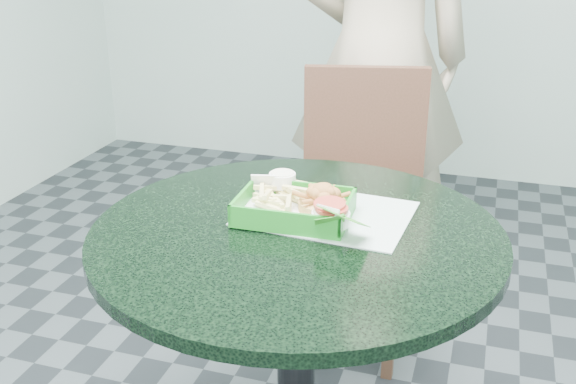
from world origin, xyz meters
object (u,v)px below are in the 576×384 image
(food_basket, at_px, (294,220))
(diner_person, at_px, (382,1))
(cafe_table, at_px, (296,305))
(dining_chair, at_px, (356,190))
(sauce_ramekin, at_px, (284,187))
(crab_sandwich, at_px, (323,204))

(food_basket, bearing_deg, diner_person, 91.03)
(cafe_table, height_order, dining_chair, dining_chair)
(diner_person, height_order, sauce_ramekin, diner_person)
(diner_person, height_order, food_basket, diner_person)
(cafe_table, distance_m, diner_person, 1.29)
(dining_chair, xyz_separation_m, diner_person, (-0.00, 0.34, 0.58))
(cafe_table, distance_m, dining_chair, 0.83)
(dining_chair, bearing_deg, crab_sandwich, -97.38)
(sauce_ramekin, bearing_deg, food_basket, -60.34)
(cafe_table, height_order, sauce_ramekin, sauce_ramekin)
(food_basket, bearing_deg, sauce_ramekin, 119.66)
(food_basket, height_order, crab_sandwich, crab_sandwich)
(food_basket, bearing_deg, dining_chair, 91.18)
(crab_sandwich, bearing_deg, sauce_ramekin, 148.58)
(diner_person, xyz_separation_m, food_basket, (0.02, -1.12, -0.34))
(food_basket, bearing_deg, crab_sandwich, 27.36)
(cafe_table, height_order, diner_person, diner_person)
(diner_person, bearing_deg, cafe_table, 76.69)
(cafe_table, bearing_deg, food_basket, 112.89)
(cafe_table, xyz_separation_m, sauce_ramekin, (-0.08, 0.15, 0.22))
(dining_chair, relative_size, sauce_ramekin, 14.94)
(crab_sandwich, height_order, sauce_ramekin, crab_sandwich)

